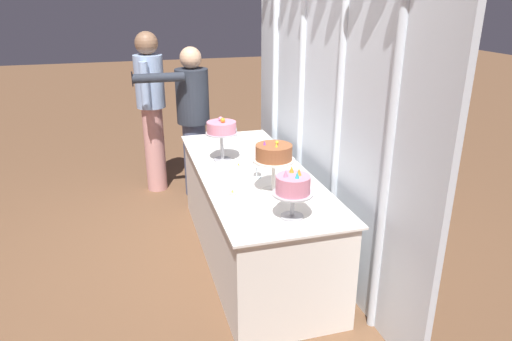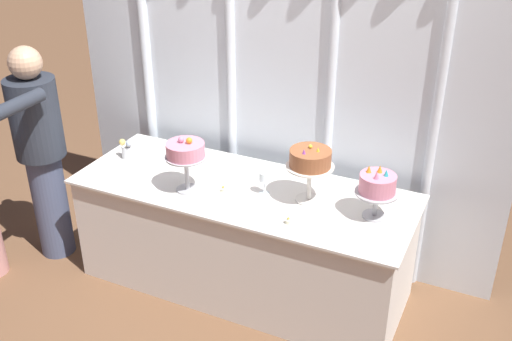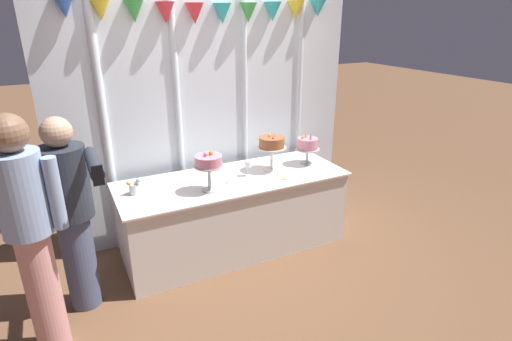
{
  "view_description": "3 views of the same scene",
  "coord_description": "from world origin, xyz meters",
  "px_view_note": "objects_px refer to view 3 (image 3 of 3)",
  "views": [
    {
      "loc": [
        3.12,
        -0.76,
        1.96
      ],
      "look_at": [
        0.24,
        0.06,
        0.82
      ],
      "focal_mm": 32.75,
      "sensor_mm": 36.0,
      "label": 1
    },
    {
      "loc": [
        1.43,
        -2.76,
        2.53
      ],
      "look_at": [
        0.06,
        0.16,
        0.83
      ],
      "focal_mm": 42.49,
      "sensor_mm": 36.0,
      "label": 2
    },
    {
      "loc": [
        -1.33,
        -3.02,
        2.12
      ],
      "look_at": [
        0.22,
        0.08,
        0.77
      ],
      "focal_mm": 28.24,
      "sensor_mm": 36.0,
      "label": 3
    }
  ],
  "objects_px": {
    "cake_display_center": "(272,144)",
    "guest_man_pink_jacket": "(29,229)",
    "wine_glass": "(248,165)",
    "guest_girl_blue_dress": "(70,209)",
    "cake_table": "(234,213)",
    "tealight_near_left": "(285,179)",
    "cake_display_leftmost": "(209,163)",
    "tealight_far_left": "(228,182)",
    "cake_display_rightmost": "(308,145)",
    "flower_vase": "(135,188)"
  },
  "relations": [
    {
      "from": "cake_display_center",
      "to": "flower_vase",
      "type": "height_order",
      "value": "cake_display_center"
    },
    {
      "from": "cake_table",
      "to": "cake_display_leftmost",
      "type": "relative_size",
      "value": 5.97
    },
    {
      "from": "tealight_near_left",
      "to": "cake_display_leftmost",
      "type": "bearing_deg",
      "value": 173.47
    },
    {
      "from": "cake_display_leftmost",
      "to": "wine_glass",
      "type": "xyz_separation_m",
      "value": [
        0.43,
        0.16,
        -0.15
      ]
    },
    {
      "from": "cake_display_rightmost",
      "to": "guest_man_pink_jacket",
      "type": "xyz_separation_m",
      "value": [
        -2.41,
        -0.63,
        -0.01
      ]
    },
    {
      "from": "wine_glass",
      "to": "guest_girl_blue_dress",
      "type": "bearing_deg",
      "value": -171.47
    },
    {
      "from": "cake_table",
      "to": "flower_vase",
      "type": "bearing_deg",
      "value": 177.15
    },
    {
      "from": "cake_table",
      "to": "guest_girl_blue_dress",
      "type": "height_order",
      "value": "guest_girl_blue_dress"
    },
    {
      "from": "tealight_near_left",
      "to": "guest_man_pink_jacket",
      "type": "height_order",
      "value": "guest_man_pink_jacket"
    },
    {
      "from": "tealight_far_left",
      "to": "cake_display_rightmost",
      "type": "bearing_deg",
      "value": 6.46
    },
    {
      "from": "cake_table",
      "to": "wine_glass",
      "type": "bearing_deg",
      "value": -2.83
    },
    {
      "from": "cake_display_leftmost",
      "to": "cake_display_center",
      "type": "distance_m",
      "value": 0.73
    },
    {
      "from": "cake_display_leftmost",
      "to": "tealight_near_left",
      "type": "xyz_separation_m",
      "value": [
        0.69,
        -0.08,
        -0.24
      ]
    },
    {
      "from": "tealight_far_left",
      "to": "tealight_near_left",
      "type": "distance_m",
      "value": 0.52
    },
    {
      "from": "cake_display_leftmost",
      "to": "wine_glass",
      "type": "relative_size",
      "value": 2.46
    },
    {
      "from": "wine_glass",
      "to": "flower_vase",
      "type": "height_order",
      "value": "flower_vase"
    },
    {
      "from": "cake_table",
      "to": "wine_glass",
      "type": "height_order",
      "value": "wine_glass"
    },
    {
      "from": "cake_display_leftmost",
      "to": "tealight_far_left",
      "type": "bearing_deg",
      "value": 22.75
    },
    {
      "from": "cake_display_leftmost",
      "to": "guest_girl_blue_dress",
      "type": "distance_m",
      "value": 1.09
    },
    {
      "from": "guest_man_pink_jacket",
      "to": "tealight_near_left",
      "type": "bearing_deg",
      "value": 10.37
    },
    {
      "from": "cake_table",
      "to": "flower_vase",
      "type": "height_order",
      "value": "flower_vase"
    },
    {
      "from": "flower_vase",
      "to": "cake_table",
      "type": "bearing_deg",
      "value": -2.85
    },
    {
      "from": "cake_table",
      "to": "flower_vase",
      "type": "distance_m",
      "value": 0.97
    },
    {
      "from": "wine_glass",
      "to": "guest_girl_blue_dress",
      "type": "xyz_separation_m",
      "value": [
        -1.51,
        -0.23,
        -0.01
      ]
    },
    {
      "from": "wine_glass",
      "to": "tealight_far_left",
      "type": "distance_m",
      "value": 0.26
    },
    {
      "from": "cake_display_center",
      "to": "guest_girl_blue_dress",
      "type": "bearing_deg",
      "value": -171.55
    },
    {
      "from": "guest_man_pink_jacket",
      "to": "tealight_far_left",
      "type": "bearing_deg",
      "value": 19.25
    },
    {
      "from": "cake_table",
      "to": "guest_girl_blue_dress",
      "type": "bearing_deg",
      "value": -170.3
    },
    {
      "from": "cake_display_leftmost",
      "to": "guest_girl_blue_dress",
      "type": "relative_size",
      "value": 0.23
    },
    {
      "from": "tealight_near_left",
      "to": "wine_glass",
      "type": "bearing_deg",
      "value": 136.98
    },
    {
      "from": "tealight_far_left",
      "to": "guest_man_pink_jacket",
      "type": "distance_m",
      "value": 1.61
    },
    {
      "from": "tealight_far_left",
      "to": "cake_display_leftmost",
      "type": "bearing_deg",
      "value": -157.25
    },
    {
      "from": "cake_table",
      "to": "tealight_near_left",
      "type": "distance_m",
      "value": 0.6
    },
    {
      "from": "wine_glass",
      "to": "guest_girl_blue_dress",
      "type": "relative_size",
      "value": 0.1
    },
    {
      "from": "wine_glass",
      "to": "flower_vase",
      "type": "relative_size",
      "value": 0.96
    },
    {
      "from": "cake_display_center",
      "to": "guest_man_pink_jacket",
      "type": "xyz_separation_m",
      "value": [
        -2.02,
        -0.64,
        -0.06
      ]
    },
    {
      "from": "wine_glass",
      "to": "tealight_near_left",
      "type": "relative_size",
      "value": 3.29
    },
    {
      "from": "wine_glass",
      "to": "cake_display_leftmost",
      "type": "bearing_deg",
      "value": -159.86
    },
    {
      "from": "cake_display_rightmost",
      "to": "guest_girl_blue_dress",
      "type": "bearing_deg",
      "value": -173.38
    },
    {
      "from": "flower_vase",
      "to": "guest_girl_blue_dress",
      "type": "xyz_separation_m",
      "value": [
        -0.5,
        -0.28,
        0.04
      ]
    },
    {
      "from": "cake_table",
      "to": "flower_vase",
      "type": "xyz_separation_m",
      "value": [
        -0.87,
        0.04,
        0.42
      ]
    },
    {
      "from": "cake_display_rightmost",
      "to": "wine_glass",
      "type": "xyz_separation_m",
      "value": [
        -0.66,
        -0.03,
        -0.09
      ]
    },
    {
      "from": "tealight_near_left",
      "to": "guest_man_pink_jacket",
      "type": "distance_m",
      "value": 2.04
    },
    {
      "from": "cake_display_center",
      "to": "wine_glass",
      "type": "height_order",
      "value": "cake_display_center"
    },
    {
      "from": "cake_display_leftmost",
      "to": "guest_man_pink_jacket",
      "type": "bearing_deg",
      "value": -161.29
    },
    {
      "from": "cake_table",
      "to": "wine_glass",
      "type": "xyz_separation_m",
      "value": [
        0.14,
        -0.01,
        0.47
      ]
    },
    {
      "from": "cake_display_leftmost",
      "to": "cake_display_rightmost",
      "type": "xyz_separation_m",
      "value": [
        1.1,
        0.19,
        -0.05
      ]
    },
    {
      "from": "cake_display_leftmost",
      "to": "guest_girl_blue_dress",
      "type": "height_order",
      "value": "guest_girl_blue_dress"
    },
    {
      "from": "tealight_far_left",
      "to": "tealight_near_left",
      "type": "relative_size",
      "value": 0.87
    },
    {
      "from": "wine_glass",
      "to": "guest_man_pink_jacket",
      "type": "height_order",
      "value": "guest_man_pink_jacket"
    }
  ]
}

